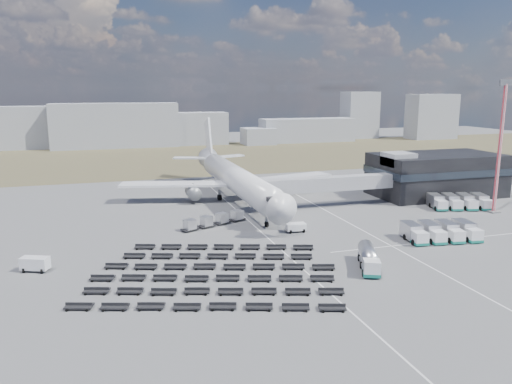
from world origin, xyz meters
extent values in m
plane|color=#565659|center=(0.00, 0.00, 0.00)|extent=(420.00, 420.00, 0.00)
cube|color=brown|center=(0.00, 110.00, 0.01)|extent=(420.00, 90.00, 0.01)
cube|color=silver|center=(-2.00, 5.00, 0.01)|extent=(0.25, 110.00, 0.01)
cube|color=silver|center=(16.00, 5.00, 0.01)|extent=(0.25, 110.00, 0.01)
cube|color=silver|center=(25.00, -8.00, 0.01)|extent=(40.00, 0.25, 0.01)
cube|color=black|center=(48.00, 24.00, 5.00)|extent=(30.00, 16.00, 10.00)
cube|color=#262D38|center=(48.00, 24.00, 6.20)|extent=(30.40, 16.40, 1.60)
cube|color=#939399|center=(36.00, 22.00, 9.50)|extent=(6.00, 6.00, 3.00)
cube|color=#939399|center=(18.10, 20.50, 5.10)|extent=(29.80, 3.00, 3.00)
cube|color=#939399|center=(4.70, 20.00, 5.10)|extent=(4.00, 3.60, 3.40)
cylinder|color=slate|center=(6.20, 20.50, 2.55)|extent=(0.70, 0.70, 5.10)
cylinder|color=black|center=(6.20, 20.50, 0.45)|extent=(1.40, 0.90, 1.40)
cylinder|color=white|center=(0.00, 30.00, 5.30)|extent=(5.60, 48.00, 5.60)
cone|color=white|center=(0.00, 3.50, 5.30)|extent=(5.60, 5.00, 5.60)
cone|color=white|center=(0.00, 58.00, 6.10)|extent=(5.60, 8.00, 5.60)
cube|color=black|center=(0.00, 5.50, 6.10)|extent=(2.20, 2.00, 0.80)
cube|color=white|center=(-13.00, 35.00, 4.10)|extent=(25.59, 11.38, 0.50)
cube|color=white|center=(13.00, 35.00, 4.10)|extent=(25.59, 11.38, 0.50)
cylinder|color=slate|center=(-9.50, 33.00, 2.40)|extent=(3.00, 5.00, 3.00)
cylinder|color=slate|center=(9.50, 33.00, 2.40)|extent=(3.00, 5.00, 3.00)
cube|color=white|center=(-5.50, 60.00, 6.50)|extent=(9.49, 5.63, 0.35)
cube|color=white|center=(5.50, 60.00, 6.50)|extent=(9.49, 5.63, 0.35)
cube|color=white|center=(0.00, 61.00, 11.80)|extent=(0.50, 9.06, 11.45)
cylinder|color=slate|center=(0.00, 9.00, 1.25)|extent=(0.50, 0.50, 2.50)
cylinder|color=slate|center=(-3.20, 34.00, 1.25)|extent=(0.60, 0.60, 2.50)
cylinder|color=slate|center=(3.20, 34.00, 1.25)|extent=(0.60, 0.60, 2.50)
cylinder|color=black|center=(0.00, 9.00, 0.50)|extent=(0.50, 1.20, 1.20)
cube|color=#9498A2|center=(-56.35, 155.85, 8.97)|extent=(33.97, 12.00, 17.94)
cube|color=#9498A2|center=(-22.63, 149.20, 9.55)|extent=(53.26, 12.00, 19.09)
cube|color=#9498A2|center=(12.60, 151.46, 7.27)|extent=(28.79, 12.00, 14.53)
cube|color=#9498A2|center=(40.27, 142.95, 3.74)|extent=(14.11, 12.00, 7.48)
cube|color=#9498A2|center=(66.21, 146.84, 5.57)|extent=(45.52, 12.00, 11.14)
cube|color=#9498A2|center=(99.43, 156.54, 11.81)|extent=(16.73, 12.00, 23.62)
cube|color=#9498A2|center=(132.70, 142.41, 11.23)|extent=(24.04, 12.00, 22.45)
cube|color=white|center=(5.80, -19.16, 1.34)|extent=(2.92, 2.92, 2.13)
cube|color=#147464|center=(5.80, -19.16, 0.51)|extent=(3.04, 3.04, 0.46)
cylinder|color=silver|center=(7.58, -14.98, 1.76)|extent=(4.86, 7.30, 2.32)
cube|color=slate|center=(7.58, -14.98, 0.69)|extent=(4.78, 7.26, 0.32)
cylinder|color=black|center=(7.04, -16.26, 0.46)|extent=(2.61, 1.88, 1.02)
cube|color=white|center=(4.00, 4.45, 0.78)|extent=(3.65, 2.21, 1.56)
cube|color=white|center=(-38.49, -3.22, 1.04)|extent=(4.21, 3.09, 2.08)
cube|color=white|center=(11.35, 36.05, 1.69)|extent=(3.88, 6.74, 2.96)
cube|color=#147464|center=(11.35, 36.05, 0.47)|extent=(4.00, 6.86, 0.47)
cube|color=white|center=(20.63, -8.97, 1.24)|extent=(2.46, 2.38, 2.09)
cube|color=#147464|center=(20.63, -8.97, 0.43)|extent=(2.57, 2.49, 0.43)
cube|color=silver|center=(21.10, -5.67, 1.62)|extent=(2.88, 4.66, 2.48)
cube|color=white|center=(23.84, -9.43, 1.24)|extent=(2.46, 2.38, 2.09)
cube|color=#147464|center=(23.84, -9.43, 0.43)|extent=(2.57, 2.49, 0.43)
cube|color=silver|center=(24.31, -6.13, 1.62)|extent=(2.88, 4.66, 2.48)
cube|color=white|center=(27.04, -9.89, 1.24)|extent=(2.46, 2.38, 2.09)
cube|color=#147464|center=(27.04, -9.89, 0.43)|extent=(2.57, 2.49, 0.43)
cube|color=silver|center=(27.51, -6.59, 1.62)|extent=(2.88, 4.66, 2.48)
cube|color=white|center=(30.25, -10.35, 1.24)|extent=(2.46, 2.38, 2.09)
cube|color=#147464|center=(30.25, -10.35, 0.43)|extent=(2.57, 2.49, 0.43)
cube|color=silver|center=(30.72, -7.05, 1.62)|extent=(2.88, 4.66, 2.48)
cube|color=white|center=(39.03, 9.90, 1.24)|extent=(2.65, 2.59, 2.09)
cube|color=#147464|center=(39.03, 9.90, 0.43)|extent=(2.77, 2.70, 0.43)
cube|color=silver|center=(39.89, 13.11, 1.62)|extent=(3.33, 4.82, 2.47)
cube|color=white|center=(42.16, 9.06, 1.24)|extent=(2.65, 2.59, 2.09)
cube|color=#147464|center=(42.16, 9.06, 0.43)|extent=(2.77, 2.70, 0.43)
cube|color=silver|center=(43.02, 12.28, 1.62)|extent=(3.33, 4.82, 2.47)
cube|color=white|center=(45.29, 8.23, 1.24)|extent=(2.65, 2.59, 2.09)
cube|color=#147464|center=(45.29, 8.23, 0.43)|extent=(2.77, 2.70, 0.43)
cube|color=silver|center=(46.15, 11.45, 1.62)|extent=(3.33, 4.82, 2.47)
cube|color=white|center=(48.42, 7.40, 1.24)|extent=(2.65, 2.59, 2.09)
cube|color=#147464|center=(48.42, 7.40, 0.43)|extent=(2.77, 2.70, 0.43)
cube|color=silver|center=(49.27, 10.62, 1.62)|extent=(3.33, 4.82, 2.47)
cube|color=black|center=(-14.17, 10.43, 0.34)|extent=(3.44, 2.84, 0.20)
cube|color=silver|center=(-14.17, 10.43, 1.31)|extent=(2.39, 2.39, 1.71)
cube|color=black|center=(-10.83, 11.87, 0.34)|extent=(3.44, 2.84, 0.20)
cube|color=silver|center=(-10.83, 11.87, 1.31)|extent=(2.39, 2.39, 1.71)
cube|color=black|center=(-7.48, 13.31, 0.34)|extent=(3.44, 2.84, 0.20)
cube|color=silver|center=(-7.48, 13.31, 1.31)|extent=(2.39, 2.39, 1.71)
cube|color=black|center=(-4.14, 14.75, 0.34)|extent=(3.44, 2.84, 0.20)
cube|color=silver|center=(-4.14, 14.75, 1.31)|extent=(2.39, 2.39, 1.71)
cube|color=black|center=(-17.99, -22.34, 0.38)|extent=(32.81, 11.77, 0.76)
cube|color=black|center=(-16.64, -18.10, 0.38)|extent=(32.81, 11.77, 0.76)
cube|color=black|center=(-15.30, -13.85, 0.38)|extent=(32.81, 11.77, 0.76)
cube|color=black|center=(-13.95, -9.61, 0.38)|extent=(32.81, 11.77, 0.76)
cube|color=black|center=(-12.60, -5.37, 0.38)|extent=(28.77, 10.49, 0.76)
cube|color=black|center=(-11.26, -1.12, 0.38)|extent=(28.77, 10.49, 0.76)
cylinder|color=red|center=(48.82, 5.72, 13.12)|extent=(0.73, 0.73, 26.23)
cube|color=slate|center=(48.82, 5.72, 26.55)|extent=(2.59, 1.39, 1.26)
cube|color=#565659|center=(48.82, 5.72, 0.16)|extent=(2.10, 2.10, 0.31)
camera|label=1|loc=(-28.33, -76.18, 25.40)|focal=35.00mm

